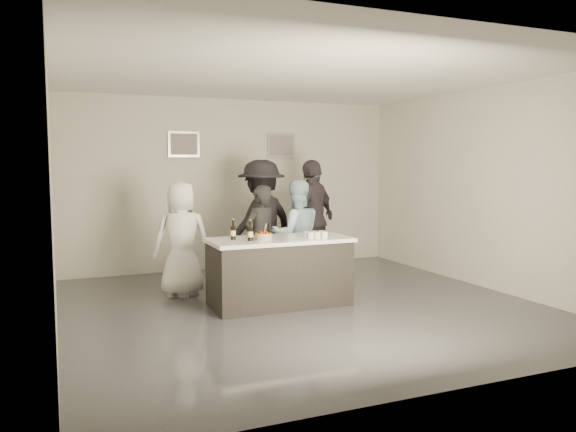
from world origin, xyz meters
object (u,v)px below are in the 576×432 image
Objects in this scene: cake at (264,237)px; person_guest_right at (313,219)px; beer_bottle_b at (250,231)px; person_guest_back at (262,222)px; person_main_black at (260,239)px; beer_bottle_a at (233,230)px; person_guest_left at (182,239)px; person_main_blue at (296,234)px; bar_counter at (279,272)px.

cake is 2.06m from person_guest_right.
beer_bottle_b is at bearing -169.57° from cake.
person_main_black is at bearing 44.96° from person_guest_back.
beer_bottle_a is 1.00× the size of beer_bottle_b.
cake is 0.11× the size of person_guest_back.
person_main_black is 0.96× the size of person_guest_left.
cake is 1.28m from person_main_blue.
person_guest_back is at bearing -159.98° from person_guest_left.
person_main_blue is (0.60, 0.09, 0.03)m from person_main_black.
person_guest_right reaches higher than cake.
person_main_black is at bearing 72.85° from cake.
beer_bottle_b is 0.13× the size of person_guest_back.
person_main_black is (0.45, 0.89, -0.25)m from beer_bottle_b.
person_guest_right is (2.22, 0.35, 0.16)m from person_guest_left.
cake is (-0.26, -0.09, 0.49)m from bar_counter.
person_guest_back is at bearing -135.78° from person_main_black.
person_guest_back is at bearing 79.46° from bar_counter.
beer_bottle_b is (0.17, -0.19, 0.00)m from beer_bottle_a.
person_main_black reaches higher than cake.
beer_bottle_a is at bearing 39.10° from person_main_blue.
beer_bottle_b is at bearing 49.21° from person_main_blue.
beer_bottle_a is at bearing 173.53° from bar_counter.
beer_bottle_b is at bearing 41.74° from person_guest_back.
bar_counter is 1.14× the size of person_guest_left.
beer_bottle_a is 0.17× the size of person_main_black.
beer_bottle_b is 1.35m from person_guest_left.
person_guest_back is (0.71, 1.53, -0.06)m from beer_bottle_b.
beer_bottle_a is 2.22m from person_guest_right.
person_main_black is at bearing 48.29° from beer_bottle_a.
person_guest_left is at bearing -39.38° from person_main_black.
person_guest_right is at bearing 50.80° from bar_counter.
person_guest_right is at bearing -127.48° from person_main_blue.
person_guest_back is at bearing -51.26° from person_main_blue.
cake is 1.58m from person_guest_back.
person_guest_left is (-1.08, 0.29, 0.03)m from person_main_black.
beer_bottle_a is 0.26m from beer_bottle_b.
beer_bottle_a is at bearing 24.07° from person_main_black.
person_guest_left reaches higher than cake.
beer_bottle_a is 1.47m from person_main_blue.
person_guest_left is at bearing -24.82° from person_guest_right.
person_guest_right is at bearing 46.84° from cake.
person_main_blue is at bearing 178.36° from person_guest_left.
bar_counter is 0.96× the size of person_guest_right.
cake is 0.11× the size of person_guest_right.
person_guest_left is (-0.63, 1.18, -0.22)m from beer_bottle_b.
person_guest_right is at bearing -174.73° from person_main_black.
cake is at bearing 130.75° from person_guest_left.
person_guest_left is 0.84× the size of person_guest_right.
cake is at bearing -23.80° from beer_bottle_a.
person_main_black is 1.12m from person_guest_left.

